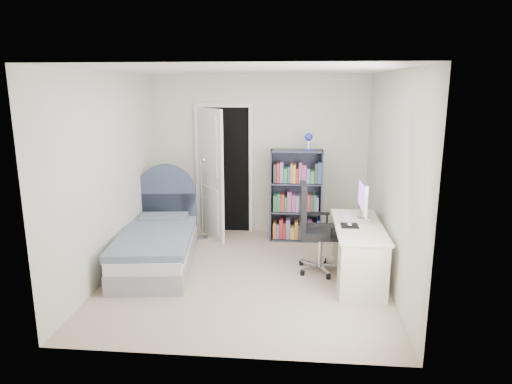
# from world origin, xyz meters

# --- Properties ---
(room_shell) EXTENTS (3.50, 3.70, 2.60)m
(room_shell) POSITION_xyz_m (0.00, 0.00, 1.25)
(room_shell) COLOR tan
(room_shell) RESTS_ON ground
(door) EXTENTS (0.92, 0.68, 2.06)m
(door) POSITION_xyz_m (-0.66, 1.56, 1.03)
(door) COLOR black
(door) RESTS_ON ground
(bed) EXTENTS (1.15, 2.05, 1.20)m
(bed) POSITION_xyz_m (-1.23, 0.30, 0.27)
(bed) COLOR gray
(bed) RESTS_ON ground
(nightstand) EXTENTS (0.35, 0.35, 0.53)m
(nightstand) POSITION_xyz_m (-1.29, 1.48, 0.35)
(nightstand) COLOR tan
(nightstand) RESTS_ON ground
(floor_lamp) EXTENTS (0.18, 0.18, 1.28)m
(floor_lamp) POSITION_xyz_m (-0.82, 1.34, 0.52)
(floor_lamp) COLOR silver
(floor_lamp) RESTS_ON ground
(bookcase) EXTENTS (0.78, 0.33, 1.65)m
(bookcase) POSITION_xyz_m (0.61, 1.44, 0.64)
(bookcase) COLOR #3C4052
(bookcase) RESTS_ON ground
(desk) EXTENTS (0.57, 1.42, 1.16)m
(desk) POSITION_xyz_m (1.36, 0.03, 0.38)
(desk) COLOR #F3EECB
(desk) RESTS_ON ground
(office_chair) EXTENTS (0.58, 0.60, 1.14)m
(office_chair) POSITION_xyz_m (0.83, 0.23, 0.63)
(office_chair) COLOR silver
(office_chair) RESTS_ON ground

